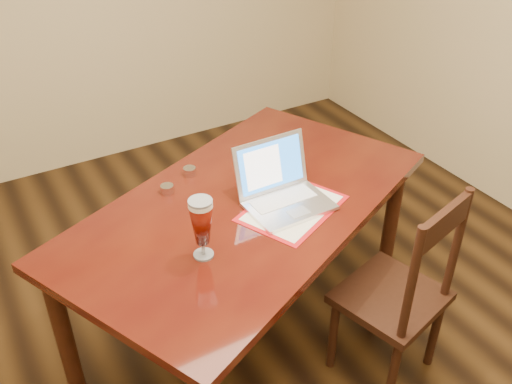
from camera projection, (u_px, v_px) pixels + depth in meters
room_shell at (257, 13)px, 1.72m from camera, size 4.51×5.01×2.71m
dining_table at (247, 219)px, 2.60m from camera, size 1.99×1.61×1.08m
dining_chair at (399, 295)px, 2.53m from camera, size 0.53×0.51×1.03m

